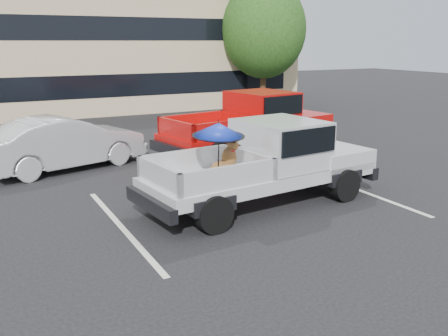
{
  "coord_description": "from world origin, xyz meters",
  "views": [
    {
      "loc": [
        -5.52,
        -7.27,
        3.62
      ],
      "look_at": [
        -1.31,
        0.8,
        1.3
      ],
      "focal_mm": 40.0,
      "sensor_mm": 36.0,
      "label": 1
    }
  ],
  "objects_px": {
    "tree_back": "(158,28)",
    "red_pickup": "(258,120)",
    "silver_pickup": "(272,157)",
    "tree_right": "(264,30)",
    "silver_sedan": "(65,143)"
  },
  "relations": [
    {
      "from": "tree_back",
      "to": "silver_pickup",
      "type": "xyz_separation_m",
      "value": [
        -5.43,
        -21.97,
        -3.36
      ]
    },
    {
      "from": "tree_back",
      "to": "tree_right",
      "type": "bearing_deg",
      "value": -69.44
    },
    {
      "from": "tree_right",
      "to": "red_pickup",
      "type": "xyz_separation_m",
      "value": [
        -6.01,
        -9.34,
        -3.11
      ]
    },
    {
      "from": "tree_back",
      "to": "red_pickup",
      "type": "bearing_deg",
      "value": -99.84
    },
    {
      "from": "silver_pickup",
      "to": "red_pickup",
      "type": "height_order",
      "value": "silver_pickup"
    },
    {
      "from": "tree_right",
      "to": "tree_back",
      "type": "distance_m",
      "value": 8.55
    },
    {
      "from": "tree_back",
      "to": "red_pickup",
      "type": "height_order",
      "value": "tree_back"
    },
    {
      "from": "silver_pickup",
      "to": "red_pickup",
      "type": "xyz_separation_m",
      "value": [
        2.43,
        4.63,
        0.05
      ]
    },
    {
      "from": "tree_back",
      "to": "silver_sedan",
      "type": "relative_size",
      "value": 1.53
    },
    {
      "from": "tree_right",
      "to": "tree_back",
      "type": "height_order",
      "value": "tree_back"
    },
    {
      "from": "tree_right",
      "to": "tree_back",
      "type": "xyz_separation_m",
      "value": [
        -3.0,
        8.0,
        0.2
      ]
    },
    {
      "from": "red_pickup",
      "to": "tree_back",
      "type": "bearing_deg",
      "value": 70.35
    },
    {
      "from": "silver_pickup",
      "to": "red_pickup",
      "type": "bearing_deg",
      "value": 56.11
    },
    {
      "from": "tree_back",
      "to": "silver_sedan",
      "type": "bearing_deg",
      "value": -118.66
    },
    {
      "from": "tree_right",
      "to": "tree_back",
      "type": "relative_size",
      "value": 0.95
    }
  ]
}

